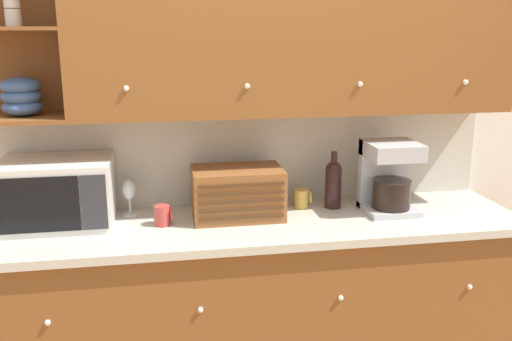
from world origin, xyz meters
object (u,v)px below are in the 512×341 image
wine_glass (129,191)px  coffee_maker (389,177)px  microwave (58,193)px  mug_blue_second (163,215)px  wine_bottle (333,182)px  mug (302,198)px  bread_box (237,193)px

wine_glass → coffee_maker: coffee_maker is taller
microwave → mug_blue_second: microwave is taller
wine_glass → wine_bottle: wine_bottle is taller
microwave → wine_bottle: microwave is taller
wine_glass → wine_bottle: bearing=-3.6°
microwave → coffee_maker: coffee_maker is taller
microwave → mug: size_ratio=5.34×
mug → wine_bottle: bearing=-11.4°
bread_box → coffee_maker: bearing=-2.7°
mug_blue_second → wine_bottle: (0.89, 0.12, 0.09)m
mug_blue_second → mug: bearing=12.1°
mug_blue_second → bread_box: bread_box is taller
wine_glass → mug: bearing=-2.2°
wine_glass → bread_box: size_ratio=0.42×
mug → wine_bottle: wine_bottle is taller
wine_bottle → mug: bearing=168.6°
microwave → wine_bottle: 1.38m
microwave → wine_bottle: size_ratio=1.71×
bread_box → mug_blue_second: bearing=-170.8°
bread_box → microwave: bearing=177.5°
microwave → coffee_maker: bearing=-2.6°
coffee_maker → mug: bearing=162.5°
microwave → bread_box: bearing=-2.5°
microwave → mug_blue_second: bearing=-11.3°
mug → coffee_maker: coffee_maker is taller
microwave → mug_blue_second: size_ratio=5.30×
bread_box → coffee_maker: (0.78, -0.04, 0.06)m
wine_glass → mug_blue_second: size_ratio=1.90×
mug_blue_second → coffee_maker: coffee_maker is taller
microwave → mug_blue_second: (0.49, -0.10, -0.11)m
wine_bottle → mug_blue_second: bearing=-172.0°
bread_box → coffee_maker: 0.78m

